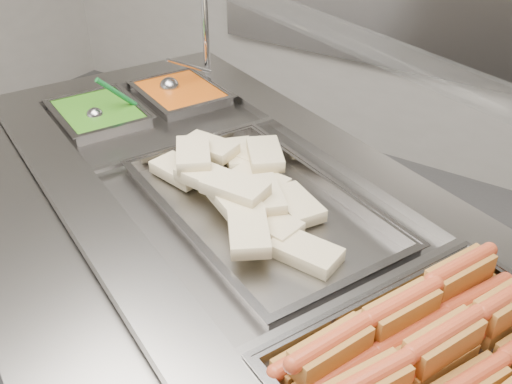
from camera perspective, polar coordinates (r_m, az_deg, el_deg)
The scene contains 11 objects.
steam_counter at distance 1.86m, azimuth -0.94°, elevation -12.63°, with size 2.25×1.65×0.98m.
tray_rail at distance 1.43m, azimuth -20.65°, elevation -8.34°, with size 1.91×1.12×0.06m.
sneeze_guard at distance 1.50m, azimuth 6.76°, elevation 15.77°, with size 1.78×1.01×0.48m.
pan_hotdogs at distance 1.20m, azimuth 17.42°, elevation -16.85°, with size 0.58×0.70×0.11m.
pan_wraps at distance 1.52m, azimuth 0.23°, elevation -1.88°, with size 0.86×0.70×0.08m.
pan_beans at distance 2.18m, azimuth -7.51°, elevation 8.94°, with size 0.41×0.37×0.11m.
pan_peas at distance 2.08m, azimuth -15.36°, elevation 6.75°, with size 0.41×0.37×0.11m.
hotdogs_in_buns at distance 1.16m, azimuth 17.22°, elevation -15.15°, with size 0.52×0.64×0.13m.
tortilla_wraps at distance 1.54m, azimuth -1.34°, elevation 0.68°, with size 0.65×0.53×0.10m.
ladle at distance 2.19m, azimuth -8.50°, elevation 10.46°, with size 0.12×0.20×0.15m.
serving_spoon at distance 2.03m, azimuth -15.41°, elevation 7.74°, with size 0.10×0.18×0.16m.
Camera 1 is at (0.78, -0.67, 1.83)m, focal length 40.00 mm.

